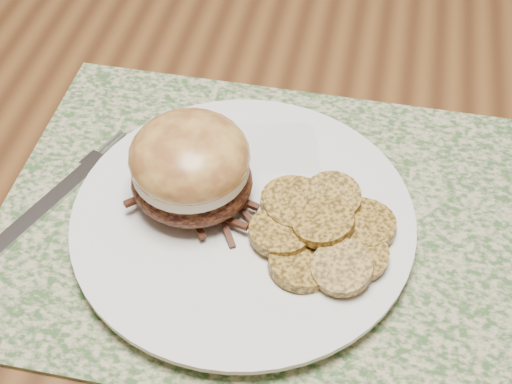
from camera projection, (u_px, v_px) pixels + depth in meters
The scene contains 6 objects.
dining_table at pixel (432, 253), 0.67m from camera, with size 1.50×0.90×0.75m.
placemat at pixel (271, 222), 0.59m from camera, with size 0.45×0.33×0.00m, color #3A5C2F.
dinner_plate at pixel (243, 220), 0.58m from camera, with size 0.26×0.26×0.02m, color white.
pork_sandwich at pixel (190, 167), 0.56m from camera, with size 0.11×0.10×0.07m.
roasted_potatoes at pixel (320, 227), 0.55m from camera, with size 0.12×0.13×0.03m.
fork at pixel (59, 194), 0.60m from camera, with size 0.08×0.17×0.00m.
Camera 1 is at (-0.08, -0.42, 1.21)m, focal length 50.00 mm.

